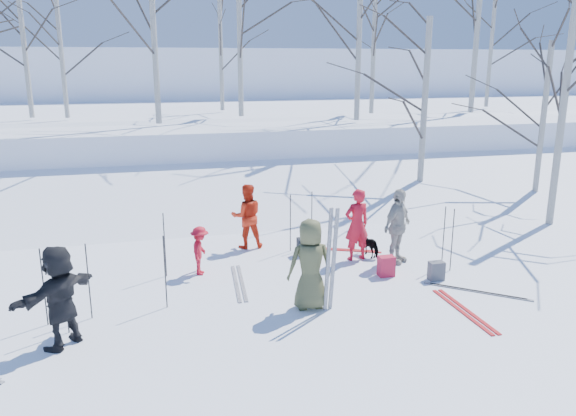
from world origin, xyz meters
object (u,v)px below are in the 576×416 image
object	(u,v)px
skier_red_seated	(200,251)
dog	(371,244)
skier_redor_behind	(247,216)
skier_olive_center	(310,264)
skier_grey_west	(60,296)
backpack_dark	(305,247)
skier_red_north	(357,225)
backpack_grey	(436,271)
skier_cream_east	(397,226)
backpack_red	(386,266)

from	to	relation	value
skier_red_seated	dog	bearing A→B (deg)	-70.52
skier_redor_behind	skier_red_seated	distance (m)	1.94
skier_olive_center	skier_red_seated	size ratio (longest dim) A/B	1.61
skier_redor_behind	skier_red_seated	xyz separation A→B (m)	(-1.24, -1.46, -0.25)
skier_olive_center	skier_redor_behind	distance (m)	3.63
skier_grey_west	backpack_dark	world-z (taller)	skier_grey_west
skier_olive_center	skier_red_seated	xyz separation A→B (m)	(-1.72, 2.13, -0.31)
skier_olive_center	skier_red_north	size ratio (longest dim) A/B	1.02
backpack_dark	skier_red_north	bearing A→B (deg)	-28.09
skier_grey_west	dog	world-z (taller)	skier_grey_west
skier_red_north	backpack_dark	world-z (taller)	skier_red_north
dog	backpack_dark	world-z (taller)	dog
skier_red_north	skier_red_seated	size ratio (longest dim) A/B	1.58
backpack_grey	skier_redor_behind	bearing A→B (deg)	138.26
skier_cream_east	dog	xyz separation A→B (m)	(-0.37, 0.55, -0.54)
skier_red_seated	skier_grey_west	distance (m)	3.45
skier_olive_center	skier_cream_east	size ratio (longest dim) A/B	1.00
backpack_red	backpack_grey	xyz separation A→B (m)	(0.89, -0.45, -0.02)
skier_red_north	skier_redor_behind	distance (m)	2.60
skier_red_north	skier_redor_behind	world-z (taller)	skier_red_north
backpack_grey	skier_olive_center	bearing A→B (deg)	-167.29
skier_red_north	skier_redor_behind	xyz separation A→B (m)	(-2.18, 1.42, -0.04)
skier_grey_west	dog	bearing A→B (deg)	155.35
backpack_dark	skier_red_seated	bearing A→B (deg)	-166.18
backpack_grey	skier_cream_east	bearing A→B (deg)	106.68
skier_grey_west	skier_redor_behind	bearing A→B (deg)	179.54
skier_redor_behind	skier_cream_east	xyz separation A→B (m)	(2.97, -1.80, 0.06)
backpack_red	backpack_dark	xyz separation A→B (m)	(-1.26, 1.64, -0.01)
skier_olive_center	skier_cream_east	distance (m)	3.06
backpack_red	backpack_dark	size ratio (longest dim) A/B	1.05
skier_cream_east	skier_redor_behind	bearing A→B (deg)	113.66
skier_redor_behind	skier_red_north	bearing A→B (deg)	148.61
skier_redor_behind	backpack_red	world-z (taller)	skier_redor_behind
backpack_dark	skier_grey_west	bearing A→B (deg)	-146.89
backpack_red	backpack_dark	distance (m)	2.06
dog	backpack_dark	distance (m)	1.48
dog	backpack_red	bearing A→B (deg)	63.03
skier_cream_east	skier_olive_center	bearing A→B (deg)	-179.31
skier_red_seated	backpack_red	xyz separation A→B (m)	(3.66, -1.04, -0.30)
skier_grey_west	backpack_red	distance (m)	6.22
skier_red_seated	skier_red_north	bearing A→B (deg)	-72.85
skier_cream_east	backpack_grey	size ratio (longest dim) A/B	4.31
skier_olive_center	skier_cream_east	world-z (taller)	skier_cream_east
skier_cream_east	skier_grey_west	size ratio (longest dim) A/B	1.01
skier_red_seated	skier_grey_west	size ratio (longest dim) A/B	0.63
dog	skier_grey_west	bearing A→B (deg)	4.52
backpack_red	backpack_dark	bearing A→B (deg)	127.59
dog	backpack_grey	world-z (taller)	dog
skier_grey_west	backpack_dark	size ratio (longest dim) A/B	4.05
skier_grey_west	dog	distance (m)	6.77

